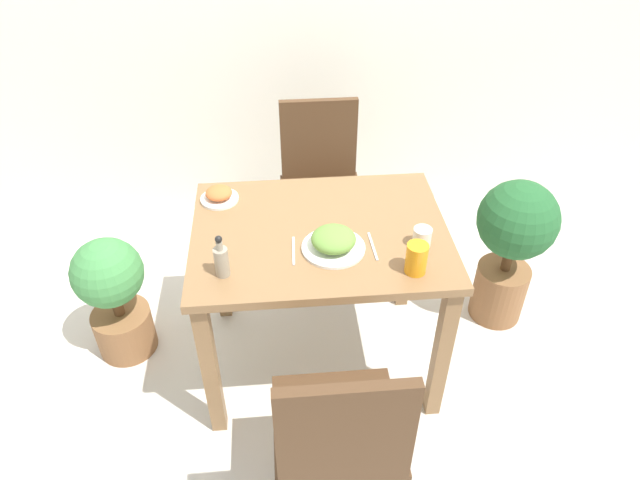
% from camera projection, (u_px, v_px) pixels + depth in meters
% --- Properties ---
extents(ground_plane, '(16.00, 16.00, 0.00)m').
position_uv_depth(ground_plane, '(320.00, 356.00, 2.71)').
color(ground_plane, beige).
extents(dining_table, '(1.01, 0.77, 0.75)m').
position_uv_depth(dining_table, '(320.00, 254.00, 2.31)').
color(dining_table, olive).
rests_on(dining_table, ground_plane).
extents(chair_near, '(0.42, 0.42, 0.90)m').
position_uv_depth(chair_near, '(340.00, 435.00, 1.80)').
color(chair_near, '#4C331E').
rests_on(chair_near, ground_plane).
extents(chair_far, '(0.42, 0.42, 0.90)m').
position_uv_depth(chair_far, '(321.00, 179.00, 2.98)').
color(chair_far, '#4C331E').
rests_on(chair_far, ground_plane).
extents(food_plate, '(0.24, 0.24, 0.08)m').
position_uv_depth(food_plate, '(334.00, 241.00, 2.12)').
color(food_plate, white).
rests_on(food_plate, dining_table).
extents(side_plate, '(0.16, 0.16, 0.06)m').
position_uv_depth(side_plate, '(219.00, 195.00, 2.39)').
color(side_plate, white).
rests_on(side_plate, dining_table).
extents(drink_cup, '(0.07, 0.07, 0.08)m').
position_uv_depth(drink_cup, '(422.00, 237.00, 2.14)').
color(drink_cup, silver).
rests_on(drink_cup, dining_table).
extents(juice_glass, '(0.08, 0.08, 0.12)m').
position_uv_depth(juice_glass, '(416.00, 258.00, 2.01)').
color(juice_glass, orange).
rests_on(juice_glass, dining_table).
extents(sauce_bottle, '(0.05, 0.05, 0.17)m').
position_uv_depth(sauce_bottle, '(221.00, 260.00, 2.00)').
color(sauce_bottle, gray).
rests_on(sauce_bottle, dining_table).
extents(fork_utensil, '(0.02, 0.16, 0.00)m').
position_uv_depth(fork_utensil, '(294.00, 251.00, 2.14)').
color(fork_utensil, silver).
rests_on(fork_utensil, dining_table).
extents(spoon_utensil, '(0.02, 0.17, 0.00)m').
position_uv_depth(spoon_utensil, '(373.00, 246.00, 2.16)').
color(spoon_utensil, silver).
rests_on(spoon_utensil, dining_table).
extents(potted_plant_left, '(0.31, 0.31, 0.63)m').
position_uv_depth(potted_plant_left, '(114.00, 294.00, 2.54)').
color(potted_plant_left, brown).
rests_on(potted_plant_left, ground_plane).
extents(potted_plant_right, '(0.37, 0.37, 0.77)m').
position_uv_depth(potted_plant_right, '(512.00, 242.00, 2.65)').
color(potted_plant_right, brown).
rests_on(potted_plant_right, ground_plane).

